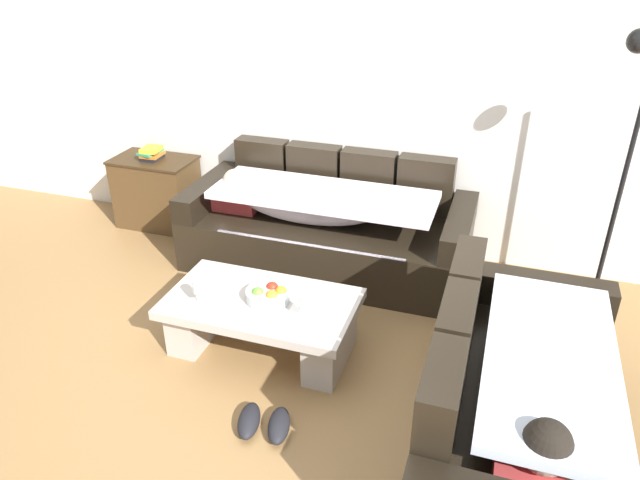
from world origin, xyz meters
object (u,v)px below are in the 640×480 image
at_px(book_stack_on_cabinet, 152,153).
at_px(wine_glass_near_right, 304,303).
at_px(wine_glass_near_left, 198,287).
at_px(pair_of_shoes, 264,423).
at_px(couch_along_wall, 324,228).
at_px(fruit_bowl, 269,294).
at_px(side_cabinet, 157,192).
at_px(floor_lamp, 619,165).
at_px(coffee_table, 262,318).
at_px(couch_near_window, 520,407).
at_px(open_magazine, 312,313).

bearing_deg(book_stack_on_cabinet, wine_glass_near_right, -37.34).
xyz_separation_m(wine_glass_near_left, wine_glass_near_right, (0.67, 0.05, 0.00)).
bearing_deg(pair_of_shoes, book_stack_on_cabinet, 133.21).
distance_m(couch_along_wall, book_stack_on_cabinet, 1.72).
bearing_deg(wine_glass_near_left, fruit_bowl, 23.27).
height_order(fruit_bowl, side_cabinet, side_cabinet).
distance_m(fruit_bowl, wine_glass_near_right, 0.31).
bearing_deg(floor_lamp, book_stack_on_cabinet, 175.78).
bearing_deg(coffee_table, book_stack_on_cabinet, 139.63).
bearing_deg(couch_along_wall, coffee_table, -91.55).
bearing_deg(side_cabinet, couch_near_window, -29.39).
height_order(fruit_bowl, pair_of_shoes, fruit_bowl).
xyz_separation_m(fruit_bowl, pair_of_shoes, (0.24, -0.67, -0.38)).
xyz_separation_m(wine_glass_near_left, open_magazine, (0.70, 0.11, -0.11)).
bearing_deg(book_stack_on_cabinet, fruit_bowl, -39.24).
distance_m(couch_along_wall, pair_of_shoes, 1.87).
xyz_separation_m(fruit_bowl, floor_lamp, (1.97, 1.11, 0.69)).
xyz_separation_m(couch_near_window, side_cabinet, (-3.22, 1.81, -0.01)).
height_order(couch_along_wall, side_cabinet, couch_along_wall).
height_order(coffee_table, book_stack_on_cabinet, book_stack_on_cabinet).
distance_m(wine_glass_near_right, book_stack_on_cabinet, 2.48).
bearing_deg(open_magazine, wine_glass_near_right, -115.01).
relative_size(couch_near_window, book_stack_on_cabinet, 8.18).
distance_m(couch_near_window, coffee_table, 1.64).
bearing_deg(open_magazine, coffee_table, 169.02).
bearing_deg(wine_glass_near_right, wine_glass_near_left, -175.95).
height_order(coffee_table, side_cabinet, side_cabinet).
xyz_separation_m(wine_glass_near_right, side_cabinet, (-1.97, 1.51, -0.17)).
relative_size(coffee_table, floor_lamp, 0.62).
xyz_separation_m(coffee_table, open_magazine, (0.35, -0.04, 0.15)).
relative_size(couch_along_wall, wine_glass_near_right, 13.39).
xyz_separation_m(wine_glass_near_left, pair_of_shoes, (0.63, -0.50, -0.45)).
bearing_deg(floor_lamp, coffee_table, -150.90).
bearing_deg(wine_glass_near_right, couch_along_wall, 103.09).
bearing_deg(couch_near_window, book_stack_on_cabinet, 60.69).
bearing_deg(couch_along_wall, open_magazine, -75.14).
height_order(open_magazine, pair_of_shoes, open_magazine).
bearing_deg(fruit_bowl, couch_near_window, -15.64).
height_order(coffee_table, floor_lamp, floor_lamp).
xyz_separation_m(wine_glass_near_right, book_stack_on_cabinet, (-1.97, 1.50, 0.20)).
bearing_deg(pair_of_shoes, open_magazine, 83.67).
distance_m(couch_along_wall, coffee_table, 1.18).
xyz_separation_m(fruit_bowl, book_stack_on_cabinet, (-1.69, 1.38, 0.27)).
height_order(couch_near_window, side_cabinet, couch_near_window).
bearing_deg(couch_near_window, fruit_bowl, 74.36).
xyz_separation_m(couch_along_wall, wine_glass_near_right, (0.30, -1.28, 0.16)).
relative_size(couch_near_window, open_magazine, 6.53).
bearing_deg(fruit_bowl, book_stack_on_cabinet, 140.76).
bearing_deg(fruit_bowl, wine_glass_near_right, -23.61).
bearing_deg(book_stack_on_cabinet, floor_lamp, -4.22).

